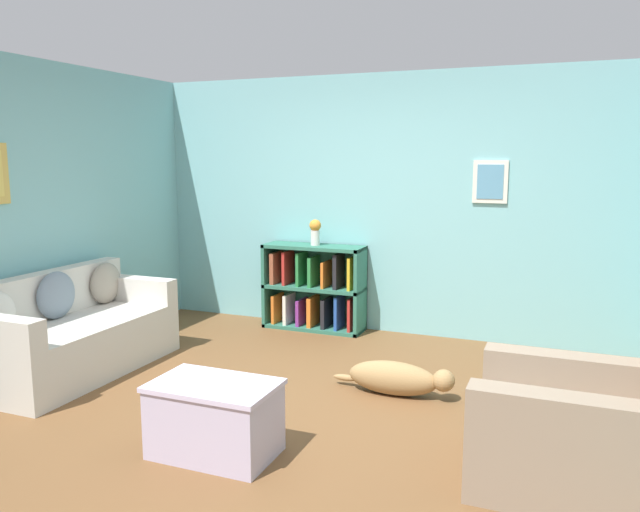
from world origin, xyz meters
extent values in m
plane|color=brown|center=(0.00, 0.00, 0.00)|extent=(14.00, 14.00, 0.00)
cube|color=#7AB7BC|center=(0.00, 2.25, 1.30)|extent=(5.60, 0.10, 2.60)
cube|color=silver|center=(1.00, 2.19, 1.55)|extent=(0.32, 0.02, 0.40)
cube|color=#568EAD|center=(1.00, 2.18, 1.55)|extent=(0.24, 0.01, 0.32)
cube|color=#7AB7BC|center=(-2.55, 0.00, 1.30)|extent=(0.10, 5.00, 2.60)
cube|color=beige|center=(-2.02, 0.03, 0.22)|extent=(0.80, 1.71, 0.44)
cube|color=beige|center=(-2.34, 0.03, 0.63)|extent=(0.16, 1.71, 0.39)
cube|color=beige|center=(-2.02, 0.81, 0.55)|extent=(0.80, 0.16, 0.23)
ellipsoid|color=slate|center=(-2.22, 0.03, 0.64)|extent=(0.14, 0.40, 0.40)
ellipsoid|color=gray|center=(-2.22, 0.63, 0.63)|extent=(0.14, 0.38, 0.38)
cube|color=#2D6B56|center=(-1.22, 2.01, 0.44)|extent=(0.04, 0.35, 0.88)
cube|color=#2D6B56|center=(-0.21, 2.01, 0.44)|extent=(0.04, 0.35, 0.88)
cube|color=#2D6B56|center=(-0.72, 2.17, 0.44)|extent=(1.05, 0.02, 0.88)
cube|color=#2D6B56|center=(-0.72, 2.01, 0.02)|extent=(1.05, 0.35, 0.04)
cube|color=#2D6B56|center=(-0.72, 2.01, 0.44)|extent=(1.05, 0.35, 0.04)
cube|color=#2D6B56|center=(-0.72, 2.01, 0.87)|extent=(1.05, 0.35, 0.04)
cube|color=orange|center=(-1.13, 2.00, 0.18)|extent=(0.03, 0.26, 0.32)
cube|color=brown|center=(-1.14, 2.00, 0.62)|extent=(0.04, 0.26, 0.33)
cube|color=silver|center=(-1.00, 2.00, 0.18)|extent=(0.04, 0.26, 0.33)
cube|color=#B22823|center=(-1.00, 2.00, 0.63)|extent=(0.03, 0.26, 0.35)
cube|color=#7A2D84|center=(-0.85, 2.00, 0.16)|extent=(0.04, 0.26, 0.29)
cube|color=#287A3D|center=(-0.85, 2.00, 0.63)|extent=(0.03, 0.26, 0.35)
cube|color=orange|center=(-0.72, 2.00, 0.18)|extent=(0.04, 0.26, 0.33)
cube|color=#287A3D|center=(-0.71, 2.00, 0.61)|extent=(0.04, 0.26, 0.30)
cube|color=black|center=(-0.57, 2.00, 0.18)|extent=(0.04, 0.26, 0.32)
cube|color=orange|center=(-0.57, 2.00, 0.59)|extent=(0.03, 0.26, 0.27)
cube|color=#234C9E|center=(-0.43, 2.00, 0.20)|extent=(0.03, 0.26, 0.36)
cube|color=black|center=(-0.44, 2.00, 0.64)|extent=(0.04, 0.26, 0.35)
cube|color=#B22823|center=(-0.29, 2.00, 0.19)|extent=(0.03, 0.26, 0.35)
cube|color=gold|center=(-0.29, 2.00, 0.63)|extent=(0.03, 0.26, 0.33)
cube|color=gray|center=(1.81, -0.37, 0.20)|extent=(1.07, 0.87, 0.40)
cube|color=gray|center=(1.81, -0.71, 0.51)|extent=(1.07, 0.18, 0.22)
cube|color=gray|center=(1.81, -0.02, 0.51)|extent=(1.07, 0.18, 0.22)
cube|color=#BCB2D1|center=(-0.20, -0.80, 0.23)|extent=(0.72, 0.45, 0.45)
cube|color=silver|center=(-0.20, -0.80, 0.44)|extent=(0.75, 0.47, 0.03)
ellipsoid|color=#9E7A4C|center=(0.54, 0.53, 0.13)|extent=(0.69, 0.23, 0.26)
sphere|color=#9E7A4C|center=(0.92, 0.53, 0.16)|extent=(0.16, 0.16, 0.16)
ellipsoid|color=#9E7A4C|center=(0.15, 0.57, 0.06)|extent=(0.20, 0.05, 0.05)
cylinder|color=silver|center=(-0.70, 2.01, 0.96)|extent=(0.09, 0.09, 0.15)
sphere|color=orange|center=(-0.70, 2.01, 1.09)|extent=(0.12, 0.12, 0.12)
camera|label=1|loc=(1.71, -3.85, 1.78)|focal=35.00mm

